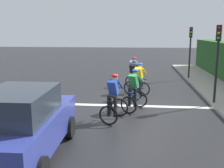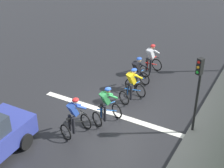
# 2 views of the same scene
# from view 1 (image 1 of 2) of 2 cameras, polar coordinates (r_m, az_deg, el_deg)

# --- Properties ---
(ground_plane) EXTENTS (80.00, 80.00, 0.00)m
(ground_plane) POSITION_cam_1_polar(r_m,az_deg,el_deg) (11.43, 4.14, -4.49)
(ground_plane) COLOR black
(road_marking_stop_line) EXTENTS (7.00, 0.30, 0.01)m
(road_marking_stop_line) POSITION_cam_1_polar(r_m,az_deg,el_deg) (11.30, 4.12, -4.66)
(road_marking_stop_line) COLOR silver
(road_marking_stop_line) RESTS_ON ground
(cyclist_lead) EXTENTS (0.94, 1.22, 1.66)m
(cyclist_lead) POSITION_cam_1_polar(r_m,az_deg,el_deg) (15.24, 4.62, 2.55)
(cyclist_lead) COLOR black
(cyclist_lead) RESTS_ON ground
(cyclist_second) EXTENTS (0.98, 1.24, 1.66)m
(cyclist_second) POSITION_cam_1_polar(r_m,az_deg,el_deg) (13.55, 4.59, 1.45)
(cyclist_second) COLOR black
(cyclist_second) RESTS_ON ground
(cyclist_mid) EXTENTS (1.04, 1.26, 1.66)m
(cyclist_mid) POSITION_cam_1_polar(r_m,az_deg,el_deg) (12.43, 5.82, 0.53)
(cyclist_mid) COLOR black
(cyclist_mid) RESTS_ON ground
(cyclist_fourth) EXTENTS (1.06, 1.26, 1.66)m
(cyclist_fourth) POSITION_cam_1_polar(r_m,az_deg,el_deg) (10.47, 4.75, -1.48)
(cyclist_fourth) COLOR black
(cyclist_fourth) RESTS_ON ground
(cyclist_trailing) EXTENTS (0.97, 1.23, 1.66)m
(cyclist_trailing) POSITION_cam_1_polar(r_m,az_deg,el_deg) (9.24, 0.39, -3.17)
(cyclist_trailing) COLOR black
(cyclist_trailing) RESTS_ON ground
(car_navy) EXTENTS (1.94, 4.13, 1.76)m
(car_navy) POSITION_cam_1_polar(r_m,az_deg,el_deg) (6.92, -18.59, -8.13)
(car_navy) COLOR navy
(car_navy) RESTS_ON ground
(traffic_light_near_crossing) EXTENTS (0.26, 0.30, 3.34)m
(traffic_light_near_crossing) POSITION_cam_1_polar(r_m,az_deg,el_deg) (11.75, 21.62, 6.20)
(traffic_light_near_crossing) COLOR black
(traffic_light_near_crossing) RESTS_ON ground
(traffic_light_far_junction) EXTENTS (0.24, 0.31, 3.34)m
(traffic_light_far_junction) POSITION_cam_1_polar(r_m,az_deg,el_deg) (17.72, 16.39, 7.99)
(traffic_light_far_junction) COLOR black
(traffic_light_far_junction) RESTS_ON ground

